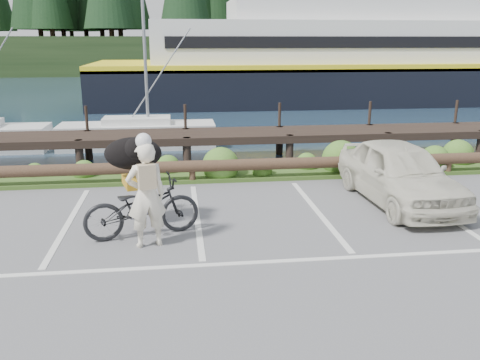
% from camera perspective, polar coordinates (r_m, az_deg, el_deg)
% --- Properties ---
extents(ground, '(72.00, 72.00, 0.00)m').
position_cam_1_polar(ground, '(8.85, -4.30, -8.46)').
color(ground, '#58585B').
extents(harbor_backdrop, '(170.00, 160.00, 30.00)m').
position_cam_1_polar(harbor_backdrop, '(86.68, -6.82, 13.03)').
color(harbor_backdrop, '#1A2C3E').
rests_on(harbor_backdrop, ground).
extents(vegetation_strip, '(34.00, 1.60, 0.10)m').
position_cam_1_polar(vegetation_strip, '(13.85, -5.45, 0.63)').
color(vegetation_strip, '#3D5B21').
rests_on(vegetation_strip, ground).
extents(log_rail, '(32.00, 0.30, 0.60)m').
position_cam_1_polar(log_rail, '(13.19, -5.34, -0.36)').
color(log_rail, '#443021').
rests_on(log_rail, ground).
extents(bicycle, '(2.28, 1.25, 1.13)m').
position_cam_1_polar(bicycle, '(9.65, -10.94, -3.04)').
color(bicycle, black).
rests_on(bicycle, ground).
extents(cyclist, '(0.78, 0.61, 1.90)m').
position_cam_1_polar(cyclist, '(9.06, -10.48, -1.69)').
color(cyclist, white).
rests_on(cyclist, ground).
extents(dog, '(0.79, 1.20, 0.64)m').
position_cam_1_polar(dog, '(10.08, -11.92, 2.93)').
color(dog, black).
rests_on(dog, bicycle).
extents(parked_car, '(1.84, 4.18, 1.40)m').
position_cam_1_polar(parked_car, '(11.95, 17.48, 0.79)').
color(parked_car, beige).
rests_on(parked_car, ground).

